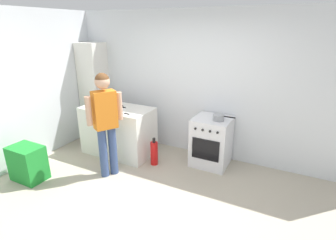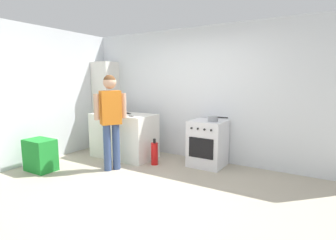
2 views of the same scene
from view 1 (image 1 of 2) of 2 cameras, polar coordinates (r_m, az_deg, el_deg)
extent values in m
plane|color=#ADA38E|center=(3.71, -4.61, -18.77)|extent=(8.00, 8.00, 0.00)
cube|color=silver|center=(4.77, 7.40, 7.44)|extent=(6.00, 0.10, 2.60)
cube|color=silver|center=(5.15, -28.13, 6.17)|extent=(0.10, 3.10, 2.60)
cube|color=silver|center=(5.02, -10.73, -2.27)|extent=(1.30, 0.70, 0.90)
cube|color=silver|center=(4.60, 9.42, -4.63)|extent=(0.62, 0.60, 0.85)
cube|color=black|center=(4.35, 8.13, -6.43)|extent=(0.46, 0.01, 0.36)
cylinder|color=black|center=(4.38, 7.51, 0.13)|extent=(0.20, 0.20, 0.01)
cylinder|color=black|center=(4.30, 10.98, -0.44)|extent=(0.20, 0.20, 0.01)
cylinder|color=black|center=(4.60, 8.54, 1.03)|extent=(0.20, 0.20, 0.01)
cylinder|color=black|center=(4.52, 11.86, 0.50)|extent=(0.20, 0.20, 0.01)
cylinder|color=black|center=(4.26, 5.96, -1.90)|extent=(0.04, 0.02, 0.04)
cylinder|color=black|center=(4.22, 7.52, -2.17)|extent=(0.04, 0.02, 0.04)
cylinder|color=black|center=(4.19, 9.11, -2.45)|extent=(0.04, 0.02, 0.04)
cylinder|color=black|center=(4.15, 10.72, -2.74)|extent=(0.04, 0.02, 0.04)
cylinder|color=gray|center=(4.35, 10.91, 0.53)|extent=(0.19, 0.19, 0.10)
cylinder|color=black|center=(4.29, 13.29, 0.60)|extent=(0.18, 0.02, 0.02)
cube|color=silver|center=(4.95, -15.26, 2.58)|extent=(0.14, 0.06, 0.01)
cube|color=black|center=(5.01, -16.48, 2.72)|extent=(0.11, 0.05, 0.01)
cube|color=silver|center=(4.89, -11.02, 2.73)|extent=(0.10, 0.06, 0.01)
cube|color=black|center=(4.86, -9.85, 2.73)|extent=(0.11, 0.06, 0.01)
cube|color=silver|center=(4.60, -10.33, 1.68)|extent=(0.20, 0.07, 0.01)
cube|color=black|center=(4.49, -8.95, 1.36)|extent=(0.11, 0.04, 0.01)
cube|color=silver|center=(5.13, -10.71, 3.55)|extent=(0.21, 0.15, 0.01)
cube|color=black|center=(4.98, -10.04, 3.13)|extent=(0.11, 0.08, 0.01)
cylinder|color=#384C7A|center=(4.31, -13.89, -6.96)|extent=(0.13, 0.13, 0.82)
cylinder|color=#384C7A|center=(4.35, -11.89, -6.50)|extent=(0.13, 0.13, 0.82)
cube|color=orange|center=(4.07, -13.63, 2.17)|extent=(0.34, 0.39, 0.58)
cylinder|color=tan|center=(4.00, -16.89, 1.87)|extent=(0.09, 0.09, 0.44)
cylinder|color=tan|center=(4.14, -10.53, 3.01)|extent=(0.09, 0.09, 0.44)
sphere|color=tan|center=(3.96, -14.14, 8.14)|extent=(0.22, 0.22, 0.22)
sphere|color=brown|center=(3.96, -14.16, 8.42)|extent=(0.21, 0.21, 0.21)
cylinder|color=red|center=(4.61, -3.03, -7.26)|extent=(0.13, 0.13, 0.42)
cylinder|color=black|center=(4.51, -3.09, -4.43)|extent=(0.05, 0.05, 0.08)
cube|color=#1E842D|center=(4.77, -27.94, -9.76)|extent=(0.52, 0.36, 0.28)
cube|color=#1E842D|center=(4.65, -28.49, -6.73)|extent=(0.52, 0.36, 0.28)
cube|color=silver|center=(5.80, -15.69, 6.03)|extent=(0.48, 0.44, 2.00)
camera|label=2|loc=(1.04, 133.76, -60.48)|focal=28.00mm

